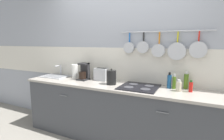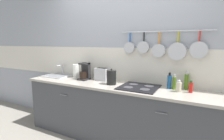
{
  "view_description": "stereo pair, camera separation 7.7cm",
  "coord_description": "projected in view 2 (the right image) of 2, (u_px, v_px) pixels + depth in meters",
  "views": [
    {
      "loc": [
        1.06,
        -2.27,
        1.52
      ],
      "look_at": [
        -0.05,
        0.0,
        1.1
      ],
      "focal_mm": 28.0,
      "sensor_mm": 36.0,
      "label": 1
    },
    {
      "loc": [
        1.13,
        -2.24,
        1.52
      ],
      "look_at": [
        -0.05,
        0.0,
        1.1
      ],
      "focal_mm": 28.0,
      "sensor_mm": 36.0,
      "label": 2
    }
  ],
  "objects": [
    {
      "name": "coffee_maker",
      "position": [
        85.0,
        73.0,
        2.92
      ],
      "size": [
        0.16,
        0.18,
        0.28
      ],
      "color": "#262628",
      "rests_on": "countertop"
    },
    {
      "name": "cooktop",
      "position": [
        139.0,
        87.0,
        2.42
      ],
      "size": [
        0.52,
        0.51,
        0.01
      ],
      "color": "black",
      "rests_on": "countertop"
    },
    {
      "name": "sink_basin",
      "position": [
        58.0,
        75.0,
        3.22
      ],
      "size": [
        0.48,
        0.36,
        0.2
      ],
      "color": "#B7BABF",
      "rests_on": "countertop"
    },
    {
      "name": "bottle_dish_soap",
      "position": [
        179.0,
        87.0,
        2.21
      ],
      "size": [
        0.07,
        0.07,
        0.15
      ],
      "color": "#BFB799",
      "rests_on": "countertop"
    },
    {
      "name": "wall_back",
      "position": [
        124.0,
        57.0,
        2.8
      ],
      "size": [
        7.2,
        0.15,
        2.6
      ],
      "color": "#999EA8",
      "rests_on": "ground_plane"
    },
    {
      "name": "cabinet_base",
      "position": [
        115.0,
        114.0,
        2.65
      ],
      "size": [
        2.98,
        0.55,
        0.85
      ],
      "color": "#3F4247",
      "rests_on": "ground_plane"
    },
    {
      "name": "bottle_sesame_oil",
      "position": [
        187.0,
        81.0,
        2.33
      ],
      "size": [
        0.06,
        0.06,
        0.24
      ],
      "color": "#4C721E",
      "rests_on": "countertop"
    },
    {
      "name": "bottle_hot_sauce",
      "position": [
        169.0,
        82.0,
        2.35
      ],
      "size": [
        0.06,
        0.06,
        0.22
      ],
      "color": "navy",
      "rests_on": "countertop"
    },
    {
      "name": "kettle",
      "position": [
        111.0,
        77.0,
        2.59
      ],
      "size": [
        0.14,
        0.14,
        0.24
      ],
      "color": "black",
      "rests_on": "countertop"
    },
    {
      "name": "bottle_olive_oil",
      "position": [
        174.0,
        83.0,
        2.32
      ],
      "size": [
        0.04,
        0.04,
        0.2
      ],
      "color": "#4C721E",
      "rests_on": "countertop"
    },
    {
      "name": "ground_plane",
      "position": [
        115.0,
        140.0,
        2.72
      ],
      "size": [
        12.0,
        12.0,
        0.0
      ],
      "primitive_type": "plane",
      "color": "gray"
    },
    {
      "name": "bottle_cooking_wine",
      "position": [
        191.0,
        87.0,
        2.17
      ],
      "size": [
        0.05,
        0.05,
        0.15
      ],
      "color": "red",
      "rests_on": "countertop"
    },
    {
      "name": "countertop",
      "position": [
        115.0,
        86.0,
        2.58
      ],
      "size": [
        3.02,
        0.58,
        0.03
      ],
      "color": "#A59E93",
      "rests_on": "cabinet_base"
    },
    {
      "name": "paper_towel_roll",
      "position": [
        76.0,
        71.0,
        3.08
      ],
      "size": [
        0.11,
        0.11,
        0.24
      ],
      "color": "white",
      "rests_on": "countertop"
    },
    {
      "name": "toaster",
      "position": [
        102.0,
        74.0,
        2.87
      ],
      "size": [
        0.23,
        0.14,
        0.2
      ],
      "color": "#B7BABF",
      "rests_on": "countertop"
    }
  ]
}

